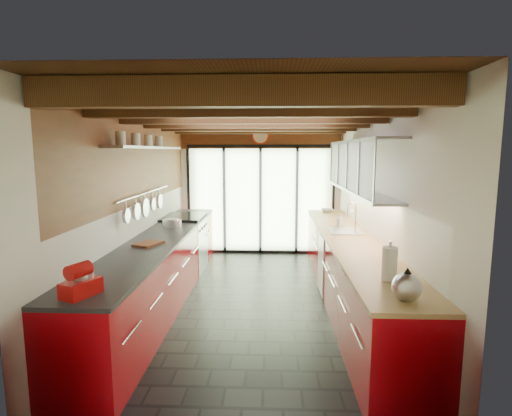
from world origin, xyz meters
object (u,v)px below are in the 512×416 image
Objects in this scene: stand_mixer at (81,282)px; bowl at (327,210)px; kettle at (407,285)px; soap_bottle at (341,220)px; paper_towel at (390,264)px.

bowl is (2.54, 4.49, -0.08)m from stand_mixer.
kettle is at bearing -90.00° from bowl.
paper_towel is at bearing -90.00° from soap_bottle.
bowl is at bearing 90.00° from soap_bottle.
paper_towel is at bearing 10.48° from stand_mixer.
stand_mixer is 1.10× the size of kettle.
soap_bottle is (0.00, 2.54, -0.05)m from paper_towel.
kettle is at bearing -90.00° from soap_bottle.
kettle is 0.87× the size of paper_towel.
stand_mixer reaches higher than soap_bottle.
paper_towel reaches higher than kettle.
stand_mixer is at bearing -179.78° from kettle.
paper_towel is 2.54m from soap_bottle.
paper_towel is 1.56× the size of bowl.
soap_bottle is at bearing -90.00° from bowl.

